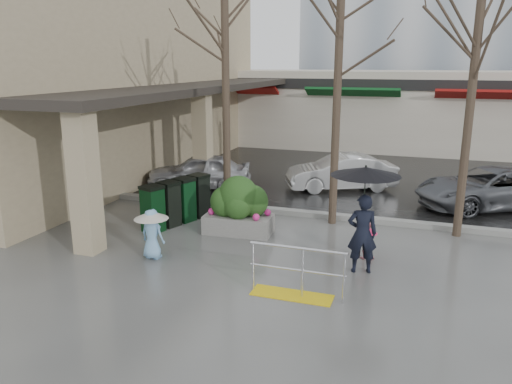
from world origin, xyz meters
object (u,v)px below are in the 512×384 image
Objects in this scene: handrail at (295,278)px; news_boxes at (177,202)px; car_c at (489,188)px; car_a at (199,171)px; tree_midwest at (340,30)px; planter at (239,206)px; child_blue at (152,228)px; tree_west at (225,38)px; child_pink at (366,237)px; woman at (364,206)px; car_b at (341,172)px; tree_mideast at (477,43)px.

handrail is 5.46m from news_boxes.
news_boxes reaches higher than car_c.
car_a and car_c have the same top height.
car_a is (-5.29, 2.47, -4.60)m from tree_midwest.
handrail is 1.04× the size of planter.
child_blue is 2.62m from news_boxes.
tree_midwest is 5.26m from planter.
car_c is (7.52, 3.13, -4.45)m from tree_west.
car_c is (9.62, 0.66, 0.00)m from car_a.
tree_midwest reaches higher than tree_west.
child_blue is 0.32× the size of car_a.
child_pink is 4.94m from child_blue.
news_boxes is at bearing -160.75° from tree_midwest.
tree_midwest is 7.44m from car_a.
tree_midwest is 5.06m from woman.
news_boxes is (-4.14, -1.45, -4.60)m from tree_midwest.
car_c reaches higher than child_blue.
car_b reaches higher than child_blue.
child_pink is 0.24× the size of car_a.
woman reaches higher than handrail.
child_blue is (-4.67, -1.59, 0.22)m from child_pink.
news_boxes reaches higher than car_b.
planter is 0.48× the size of car_b.
car_b reaches higher than handrail.
car_b is (-1.64, 6.31, 0.12)m from child_pink.
tree_midwest is at bearing -124.62° from child_blue.
planter is (-2.20, -1.64, -4.49)m from tree_midwest.
news_boxes is 0.51× the size of car_c.
woman is 8.67m from car_a.
news_boxes is at bearing 142.05° from handrail.
tree_mideast is 5.37m from child_pink.
child_pink is 8.12m from car_a.
child_blue is at bearing 8.27° from child_pink.
woman is at bearing 79.03° from child_pink.
handrail is at bearing 19.96° from car_a.
handrail is 6.83m from tree_midwest.
child_blue is at bearing -131.06° from tree_midwest.
tree_west is at bearing -38.83° from child_pink.
child_pink is at bearing 9.40° from news_boxes.
tree_mideast is at bearing 0.00° from tree_west.
tree_mideast is 9.89m from car_a.
child_blue is at bearing 167.05° from handrail.
woman is (4.41, -3.19, -3.59)m from tree_west.
handrail is 7.28m from tree_mideast.
car_a is at bearing -115.63° from car_c.
tree_mideast is at bearing 30.26° from news_boxes.
tree_west is at bearing 76.22° from news_boxes.
child_blue is 0.31× the size of car_b.
planter is (-3.42, 0.73, 0.23)m from child_pink.
car_c is at bearing 71.91° from tree_mideast.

